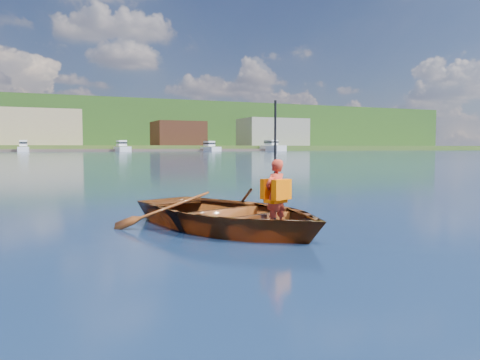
# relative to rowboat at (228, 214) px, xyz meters

# --- Properties ---
(ground) EXTENTS (600.00, 600.00, 0.00)m
(ground) POSITION_rel_rowboat_xyz_m (0.74, -0.11, -0.25)
(ground) COLOR #112747
(ground) RESTS_ON ground
(rowboat) EXTENTS (3.90, 4.56, 0.80)m
(rowboat) POSITION_rel_rowboat_xyz_m (0.00, 0.00, 0.00)
(rowboat) COLOR maroon
(rowboat) RESTS_ON ground
(child_paddler) EXTENTS (0.44, 0.43, 1.93)m
(child_paddler) POSITION_rel_rowboat_xyz_m (0.45, -0.79, 0.39)
(child_paddler) COLOR red
(child_paddler) RESTS_ON ground
(shoreline) EXTENTS (400.00, 140.00, 22.00)m
(shoreline) POSITION_rel_rowboat_xyz_m (0.74, 236.50, 10.07)
(shoreline) COLOR #374E1E
(shoreline) RESTS_ON ground
(dock) EXTENTS (160.04, 6.02, 0.80)m
(dock) POSITION_rel_rowboat_xyz_m (-1.49, 147.89, 0.15)
(dock) COLOR brown
(dock) RESTS_ON ground
(waterfront_buildings) EXTENTS (202.00, 16.00, 14.00)m
(waterfront_buildings) POSITION_rel_rowboat_xyz_m (-7.00, 164.89, 7.49)
(waterfront_buildings) COLOR maroon
(waterfront_buildings) RESTS_ON ground
(marina_yachts) EXTENTS (138.35, 13.65, 4.24)m
(marina_yachts) POSITION_rel_rowboat_xyz_m (13.29, 143.23, 1.09)
(marina_yachts) COLOR white
(marina_yachts) RESTS_ON ground
(hillside_trees) EXTENTS (245.35, 72.17, 23.11)m
(hillside_trees) POSITION_rel_rowboat_xyz_m (23.07, 243.25, 18.65)
(hillside_trees) COLOR #382314
(hillside_trees) RESTS_ON ground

